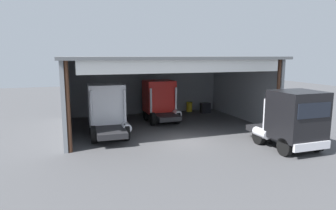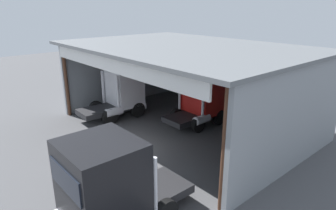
% 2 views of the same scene
% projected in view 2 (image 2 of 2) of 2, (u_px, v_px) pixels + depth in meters
% --- Properties ---
extents(ground_plane, '(80.00, 80.00, 0.00)m').
position_uv_depth(ground_plane, '(120.00, 149.00, 17.10)').
color(ground_plane, '#4C4C4F').
rests_on(ground_plane, ground).
extents(workshop_shed, '(15.58, 11.03, 5.50)m').
position_uv_depth(workshop_shed, '(197.00, 69.00, 19.72)').
color(workshop_shed, gray).
rests_on(workshop_shed, ground).
extents(truck_white_center_bay, '(2.66, 4.73, 3.61)m').
position_uv_depth(truck_white_center_bay, '(121.00, 91.00, 21.75)').
color(truck_white_center_bay, white).
rests_on(truck_white_center_bay, ground).
extents(truck_red_center_left_bay, '(2.57, 4.39, 3.49)m').
position_uv_depth(truck_red_center_left_bay, '(202.00, 98.00, 20.37)').
color(truck_red_center_left_bay, red).
rests_on(truck_red_center_left_bay, ground).
extents(truck_black_right_bay, '(2.75, 4.98, 3.57)m').
position_uv_depth(truck_black_right_bay, '(109.00, 184.00, 10.44)').
color(truck_black_right_bay, black).
rests_on(truck_black_right_bay, ground).
extents(oil_drum, '(0.58, 0.58, 0.94)m').
position_uv_depth(oil_drum, '(280.00, 121.00, 19.89)').
color(oil_drum, gold).
rests_on(oil_drum, ground).
extents(tool_cart, '(0.90, 0.60, 1.00)m').
position_uv_depth(tool_cart, '(287.00, 131.00, 18.26)').
color(tool_cart, black).
rests_on(tool_cart, ground).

